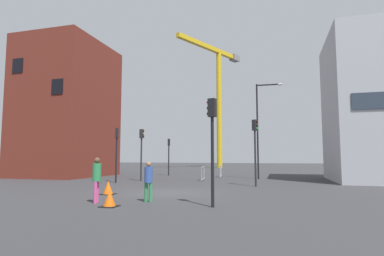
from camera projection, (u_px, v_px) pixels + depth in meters
The scene contains 15 objects.
ground at pixel (170, 193), 16.06m from camera, with size 160.00×160.00×0.00m, color #333335.
brick_building at pixel (68, 110), 30.21m from camera, with size 7.00×8.38×12.93m.
construction_crane at pixel (218, 87), 53.86m from camera, with size 8.09×14.77×20.97m.
streetlamp_tall at pixel (261, 122), 26.33m from camera, with size 2.23×0.24×8.11m.
traffic_light_crosswalk at pixel (212, 134), 11.64m from camera, with size 0.39×0.29×4.06m.
traffic_light_island at pixel (117, 146), 22.47m from camera, with size 0.34×0.39×3.95m.
traffic_light_median at pixel (141, 146), 24.06m from camera, with size 0.37×0.25×4.01m.
traffic_light_near at pixel (255, 142), 19.67m from camera, with size 0.39×0.35×4.23m.
traffic_light_verge at pixel (169, 151), 31.24m from camera, with size 0.32×0.39×3.69m.
pedestrian_walking at pixel (97, 176), 12.52m from camera, with size 0.34×0.34×1.83m.
pedestrian_waiting at pixel (148, 178), 12.85m from camera, with size 0.34×0.34×1.66m.
safety_barrier_front at pixel (221, 171), 28.20m from camera, with size 0.38×2.42×1.08m.
safety_barrier_left_run at pixel (203, 173), 24.23m from camera, with size 0.32×2.18×1.08m.
traffic_cone_striped at pixel (108, 188), 15.29m from camera, with size 0.66×0.66×0.67m.
traffic_cone_on_verge at pixel (110, 199), 11.53m from camera, with size 0.61×0.61×0.62m.
Camera 1 is at (5.48, -15.40, 1.85)m, focal length 28.93 mm.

